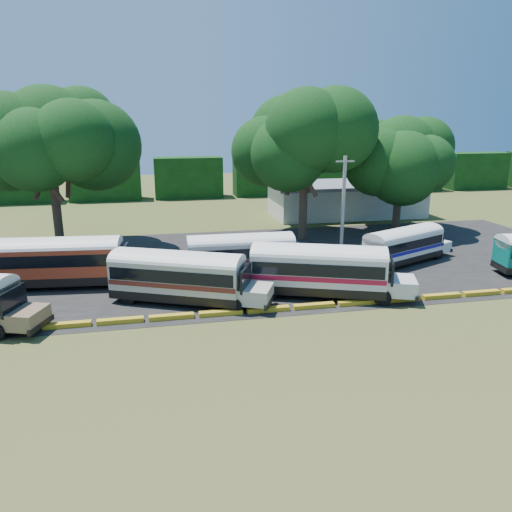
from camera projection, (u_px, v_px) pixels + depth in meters
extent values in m
plane|color=#3A511B|center=(248.00, 320.00, 30.11)|extent=(160.00, 160.00, 0.00)
cube|color=black|center=(233.00, 263.00, 41.61)|extent=(64.00, 24.00, 0.02)
cube|color=gold|center=(12.00, 329.00, 28.40)|extent=(2.70, 0.45, 0.30)
cube|color=gold|center=(67.00, 325.00, 28.98)|extent=(2.70, 0.45, 0.30)
cube|color=gold|center=(120.00, 321.00, 29.56)|extent=(2.70, 0.45, 0.30)
cube|color=gold|center=(172.00, 317.00, 30.14)|extent=(2.70, 0.45, 0.30)
cube|color=gold|center=(221.00, 313.00, 30.72)|extent=(2.70, 0.45, 0.30)
cube|color=gold|center=(268.00, 309.00, 31.30)|extent=(2.70, 0.45, 0.30)
cube|color=gold|center=(314.00, 306.00, 31.88)|extent=(2.70, 0.45, 0.30)
cube|color=gold|center=(358.00, 303.00, 32.46)|extent=(2.70, 0.45, 0.30)
cube|color=gold|center=(400.00, 299.00, 33.04)|extent=(2.70, 0.45, 0.30)
cube|color=gold|center=(441.00, 296.00, 33.62)|extent=(2.70, 0.45, 0.30)
cube|color=gold|center=(481.00, 293.00, 34.20)|extent=(2.70, 0.45, 0.30)
cube|color=beige|center=(346.00, 201.00, 61.39)|extent=(18.00, 8.00, 3.60)
cube|color=slate|center=(347.00, 185.00, 60.85)|extent=(19.00, 9.00, 0.40)
cube|color=black|center=(16.00, 182.00, 69.93)|extent=(10.00, 4.00, 6.00)
cube|color=black|center=(105.00, 179.00, 72.24)|extent=(10.00, 4.00, 6.00)
cube|color=black|center=(188.00, 177.00, 74.56)|extent=(10.00, 4.00, 6.00)
cube|color=black|center=(266.00, 176.00, 76.88)|extent=(10.00, 4.00, 6.00)
cube|color=black|center=(340.00, 174.00, 79.20)|extent=(10.00, 4.00, 6.00)
cube|color=black|center=(409.00, 172.00, 81.52)|extent=(10.00, 4.00, 6.00)
cube|color=black|center=(475.00, 171.00, 83.84)|extent=(10.00, 4.00, 6.00)
cylinder|color=black|center=(20.00, 316.00, 29.32)|extent=(1.05, 0.61, 1.01)
cube|color=#7C6246|center=(26.00, 317.00, 28.01)|extent=(2.47, 2.71, 0.96)
cube|color=black|center=(13.00, 300.00, 27.83)|extent=(0.94, 2.23, 1.39)
cube|color=black|center=(41.00, 325.00, 28.00)|extent=(1.02, 2.39, 0.30)
cylinder|color=black|center=(117.00, 282.00, 35.17)|extent=(1.12, 0.41, 1.10)
cylinder|color=black|center=(122.00, 272.00, 37.41)|extent=(1.12, 0.41, 1.10)
cylinder|color=black|center=(7.00, 286.00, 34.38)|extent=(1.12, 0.41, 1.10)
cylinder|color=black|center=(19.00, 276.00, 36.62)|extent=(1.12, 0.41, 1.10)
cube|color=black|center=(59.00, 277.00, 35.79)|extent=(9.20, 3.55, 0.60)
cube|color=#9E351B|center=(57.00, 260.00, 35.44)|extent=(9.20, 3.55, 2.00)
cube|color=black|center=(57.00, 256.00, 35.38)|extent=(8.84, 3.58, 0.84)
ellipsoid|color=white|center=(55.00, 246.00, 35.17)|extent=(9.20, 3.55, 1.23)
cube|color=#9E351B|center=(136.00, 270.00, 36.28)|extent=(2.18, 2.58, 1.04)
cube|color=black|center=(126.00, 256.00, 35.92)|extent=(0.39, 2.52, 1.50)
cube|color=black|center=(150.00, 275.00, 36.50)|extent=(0.44, 2.69, 0.33)
cylinder|color=black|center=(234.00, 306.00, 30.88)|extent=(1.07, 0.70, 1.05)
cylinder|color=black|center=(243.00, 294.00, 32.98)|extent=(1.07, 0.70, 1.05)
cylinder|color=black|center=(128.00, 297.00, 32.40)|extent=(1.07, 0.70, 1.05)
cylinder|color=black|center=(143.00, 286.00, 34.50)|extent=(1.07, 0.70, 1.05)
cube|color=black|center=(178.00, 292.00, 32.76)|extent=(8.90, 5.93, 0.58)
cube|color=#B8B09F|center=(178.00, 275.00, 32.43)|extent=(8.90, 5.93, 1.92)
cube|color=black|center=(177.00, 271.00, 32.36)|extent=(8.61, 5.84, 0.80)
cube|color=#5B1F17|center=(178.00, 280.00, 32.53)|extent=(8.84, 5.93, 0.31)
ellipsoid|color=white|center=(177.00, 260.00, 32.17)|extent=(8.90, 5.93, 1.18)
cube|color=#B8B09F|center=(256.00, 294.00, 31.56)|extent=(2.67, 2.87, 0.99)
cube|color=black|center=(246.00, 278.00, 31.42)|extent=(1.14, 2.26, 1.44)
cube|color=black|center=(270.00, 301.00, 31.48)|extent=(1.23, 2.41, 0.31)
cube|color=black|center=(120.00, 289.00, 33.70)|extent=(1.23, 2.41, 0.31)
cylinder|color=black|center=(292.00, 270.00, 38.13)|extent=(0.99, 0.29, 0.98)
cylinder|color=black|center=(286.00, 263.00, 40.12)|extent=(0.99, 0.29, 0.98)
cylinder|color=black|center=(205.00, 275.00, 36.93)|extent=(0.99, 0.29, 0.98)
cylinder|color=black|center=(203.00, 267.00, 38.92)|extent=(0.99, 0.29, 0.98)
cube|color=black|center=(241.00, 267.00, 38.39)|extent=(8.09, 2.57, 0.54)
cube|color=beige|center=(241.00, 253.00, 38.08)|extent=(8.09, 2.57, 1.80)
cube|color=black|center=(241.00, 250.00, 38.02)|extent=(7.77, 2.63, 0.76)
cube|color=#5A1725|center=(241.00, 257.00, 38.18)|extent=(8.01, 2.61, 0.29)
ellipsoid|color=white|center=(240.00, 241.00, 37.84)|extent=(8.09, 2.57, 1.11)
cube|color=beige|center=(302.00, 260.00, 39.20)|extent=(1.80, 2.19, 0.93)
cube|color=black|center=(295.00, 249.00, 38.83)|extent=(0.18, 2.26, 1.35)
cube|color=black|center=(312.00, 264.00, 39.45)|extent=(0.21, 2.41, 0.29)
cube|color=black|center=(189.00, 271.00, 37.71)|extent=(0.21, 2.41, 0.29)
cylinder|color=black|center=(383.00, 298.00, 32.19)|extent=(1.12, 0.67, 1.09)
cylinder|color=black|center=(380.00, 286.00, 34.40)|extent=(1.12, 0.67, 1.09)
cylinder|color=black|center=(269.00, 292.00, 33.31)|extent=(1.12, 0.67, 1.09)
cylinder|color=black|center=(274.00, 281.00, 35.52)|extent=(1.12, 0.67, 1.09)
cube|color=black|center=(318.00, 286.00, 33.90)|extent=(9.30, 5.68, 0.60)
cube|color=silver|center=(318.00, 268.00, 33.55)|extent=(9.30, 5.68, 1.99)
cube|color=black|center=(318.00, 265.00, 33.48)|extent=(8.99, 5.62, 0.84)
cube|color=#A9102D|center=(318.00, 274.00, 33.66)|extent=(9.23, 5.69, 0.33)
ellipsoid|color=white|center=(319.00, 254.00, 33.28)|extent=(9.30, 5.68, 1.22)
cube|color=silver|center=(400.00, 286.00, 32.99)|extent=(2.67, 2.93, 1.03)
cube|color=black|center=(391.00, 270.00, 32.80)|extent=(1.03, 2.40, 1.49)
cube|color=black|center=(414.00, 293.00, 32.96)|extent=(1.12, 2.56, 0.33)
cube|color=black|center=(254.00, 284.00, 34.59)|extent=(1.12, 2.56, 0.33)
cylinder|color=black|center=(438.00, 254.00, 42.70)|extent=(0.94, 0.62, 0.92)
cylinder|color=black|center=(419.00, 249.00, 44.23)|extent=(0.94, 0.62, 0.92)
cylinder|color=black|center=(391.00, 267.00, 39.16)|extent=(0.94, 0.62, 0.92)
cylinder|color=black|center=(372.00, 261.00, 40.69)|extent=(0.94, 0.62, 0.92)
cube|color=black|center=(402.00, 257.00, 41.40)|extent=(7.81, 5.22, 0.51)
cube|color=white|center=(404.00, 244.00, 41.10)|extent=(7.81, 5.22, 1.68)
cube|color=black|center=(404.00, 242.00, 41.05)|extent=(7.55, 5.14, 0.71)
cube|color=#140D83|center=(403.00, 248.00, 41.19)|extent=(7.75, 5.22, 0.28)
ellipsoid|color=white|center=(404.00, 234.00, 40.88)|extent=(7.81, 5.22, 1.03)
cube|color=white|center=(436.00, 245.00, 43.93)|extent=(2.34, 2.53, 0.87)
cube|color=black|center=(433.00, 236.00, 43.36)|extent=(1.00, 1.98, 1.26)
cube|color=black|center=(441.00, 248.00, 44.47)|extent=(1.09, 2.12, 0.28)
cube|color=black|center=(372.00, 265.00, 39.31)|extent=(1.09, 2.12, 0.28)
cylinder|color=black|center=(506.00, 265.00, 39.59)|extent=(0.99, 0.41, 0.97)
cube|color=black|center=(499.00, 268.00, 38.53)|extent=(0.52, 2.36, 0.29)
cylinder|color=#3B2A1D|center=(57.00, 211.00, 45.23)|extent=(0.80, 0.80, 7.02)
cylinder|color=#3B2A1D|center=(68.00, 177.00, 45.07)|extent=(1.29, 2.57, 4.02)
cylinder|color=#3B2A1D|center=(43.00, 177.00, 45.01)|extent=(1.99, 2.26, 4.02)
cylinder|color=#3B2A1D|center=(48.00, 180.00, 43.16)|extent=(2.61, 0.88, 4.02)
ellipsoid|color=black|center=(48.00, 135.00, 43.40)|extent=(11.52, 11.52, 8.45)
cylinder|color=#3B2A1D|center=(303.00, 205.00, 49.26)|extent=(0.80, 0.80, 6.76)
cylinder|color=#3B2A1D|center=(314.00, 175.00, 49.13)|extent=(1.27, 2.49, 3.88)
cylinder|color=#3B2A1D|center=(292.00, 175.00, 49.07)|extent=(1.94, 2.19, 3.88)
cylinder|color=#3B2A1D|center=(306.00, 177.00, 47.23)|extent=(2.53, 0.87, 3.88)
ellipsoid|color=black|center=(305.00, 137.00, 47.49)|extent=(10.50, 10.50, 7.70)
cylinder|color=#3B2A1D|center=(397.00, 205.00, 52.72)|extent=(0.80, 0.80, 5.62)
cylinder|color=#3B2A1D|center=(408.00, 181.00, 52.72)|extent=(1.14, 2.16, 3.26)
cylinder|color=#3B2A1D|center=(387.00, 181.00, 52.66)|extent=(1.71, 1.92, 3.26)
cylinder|color=#3B2A1D|center=(403.00, 184.00, 50.82)|extent=(2.18, 0.80, 3.26)
ellipsoid|color=black|center=(401.00, 152.00, 51.23)|extent=(9.92, 9.92, 7.28)
cylinder|color=gray|center=(343.00, 208.00, 42.08)|extent=(0.30, 0.30, 8.70)
cube|color=gray|center=(345.00, 161.00, 41.03)|extent=(1.60, 0.12, 0.12)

